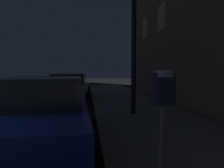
{
  "coord_description": "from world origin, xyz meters",
  "views": [
    {
      "loc": [
        3.76,
        -2.5,
        1.55
      ],
      "look_at": [
        4.15,
        0.65,
        1.34
      ],
      "focal_mm": 30.94,
      "sensor_mm": 36.0,
      "label": 1
    }
  ],
  "objects": [
    {
      "name": "car_blue",
      "position": [
        2.85,
        1.68,
        0.7
      ],
      "size": [
        2.13,
        4.55,
        1.43
      ],
      "color": "navy",
      "rests_on": "ground"
    },
    {
      "name": "car_silver",
      "position": [
        2.85,
        7.49,
        0.7
      ],
      "size": [
        2.16,
        4.38,
        1.43
      ],
      "color": "#B7B7BF",
      "rests_on": "ground"
    },
    {
      "name": "street_lamp",
      "position": [
        5.27,
        3.75,
        3.5
      ],
      "size": [
        0.44,
        0.44,
        5.0
      ],
      "color": "black",
      "rests_on": "sidewalk"
    },
    {
      "name": "parking_meter",
      "position": [
        4.45,
        -0.78,
        1.21
      ],
      "size": [
        0.19,
        0.19,
        1.41
      ],
      "color": "#59595B",
      "rests_on": "sidewalk"
    }
  ]
}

